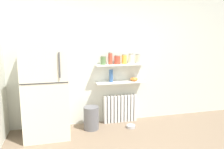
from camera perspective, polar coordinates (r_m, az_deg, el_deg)
name	(u,v)px	position (r m, az deg, el deg)	size (l,w,h in m)	color
back_wall	(122,58)	(4.41, 2.75, 4.37)	(7.04, 0.10, 2.60)	silver
refrigerator	(46,89)	(3.91, -16.99, -3.76)	(0.75, 0.74, 1.66)	silver
radiator	(120,108)	(4.48, 2.13, -8.93)	(0.68, 0.12, 0.56)	white
wall_shelf_lower	(121,82)	(4.30, 2.29, -2.04)	(0.99, 0.22, 0.03)	white
wall_shelf_upper	(121,65)	(4.24, 2.32, 2.62)	(0.99, 0.22, 0.03)	white
storage_jar_0	(103,60)	(4.15, -2.35, 3.82)	(0.10, 0.10, 0.17)	#5B7F4C
storage_jar_1	(110,58)	(4.18, -0.46, 4.29)	(0.08, 0.08, 0.24)	#C64C38
storage_jar_2	(117,60)	(4.21, 1.41, 3.95)	(0.12, 0.12, 0.18)	#C64C38
storage_jar_3	(124,59)	(4.25, 3.25, 4.08)	(0.10, 0.10, 0.19)	yellow
storage_jar_4	(131,59)	(4.30, 5.05, 4.19)	(0.10, 0.10, 0.20)	silver
storage_jar_5	(138,59)	(4.34, 6.81, 4.17)	(0.10, 0.10, 0.19)	beige
vase	(111,76)	(4.23, -0.25, -0.37)	(0.07, 0.07, 0.25)	#38609E
shelf_bowl	(134,79)	(4.38, 5.82, -1.23)	(0.16, 0.16, 0.07)	orange
trash_bin	(91,118)	(4.17, -5.51, -11.34)	(0.28, 0.28, 0.43)	slate
pet_food_bowl	(131,126)	(4.29, 4.99, -13.46)	(0.17, 0.17, 0.05)	#B7B7BC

